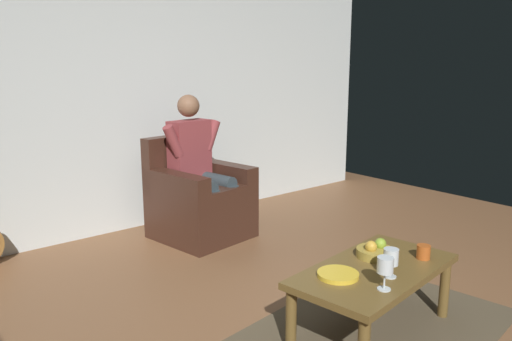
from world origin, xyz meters
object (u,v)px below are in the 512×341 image
person_seated (199,163)px  wine_glass_near (385,267)px  decorative_dish (338,275)px  candle_jar (423,252)px  coffee_table (374,277)px  fruit_bowl (375,251)px  wine_glass_far (391,259)px  armchair (199,201)px

person_seated → wine_glass_near: person_seated is taller
decorative_dish → candle_jar: (-0.59, 0.15, 0.03)m
decorative_dish → coffee_table: bearing=168.7°
fruit_bowl → candle_jar: fruit_bowl is taller
wine_glass_far → candle_jar: 0.38m
wine_glass_near → armchair: bearing=-99.0°
armchair → person_seated: 0.35m
armchair → wine_glass_far: (0.20, 2.18, 0.18)m
armchair → decorative_dish: size_ratio=3.97×
person_seated → wine_glass_far: size_ratio=7.88×
person_seated → coffee_table: bearing=77.4°
coffee_table → fruit_bowl: bearing=-143.7°
person_seated → wine_glass_near: bearing=72.9°
armchair → candle_jar: (-0.17, 2.15, 0.12)m
decorative_dish → candle_jar: 0.60m
wine_glass_near → decorative_dish: size_ratio=0.77×
wine_glass_near → candle_jar: size_ratio=2.11×
decorative_dish → candle_jar: bearing=165.6°
armchair → decorative_dish: 2.05m
armchair → person_seated: (-0.00, 0.01, 0.35)m
person_seated → decorative_dish: (0.42, 1.99, -0.26)m
wine_glass_far → coffee_table: bearing=-107.4°
armchair → decorative_dish: armchair is taller
fruit_bowl → candle_jar: bearing=134.0°
coffee_table → candle_jar: candle_jar is taller
armchair → decorative_dish: bearing=70.2°
armchair → wine_glass_near: (0.36, 2.26, 0.20)m
candle_jar → fruit_bowl: bearing=-46.0°
person_seated → decorative_dish: bearing=70.1°
decorative_dish → wine_glass_far: bearing=139.3°
wine_glass_near → fruit_bowl: bearing=-137.3°
wine_glass_near → wine_glass_far: size_ratio=1.09×
fruit_bowl → candle_jar: (-0.19, 0.20, 0.01)m
wine_glass_far → candle_jar: (-0.37, -0.03, -0.06)m
coffee_table → candle_jar: bearing=163.2°
person_seated → candle_jar: bearing=86.5°
wine_glass_near → fruit_bowl: (-0.33, -0.31, -0.09)m
wine_glass_near → candle_jar: wine_glass_near is taller
coffee_table → fruit_bowl: fruit_bowl is taller
wine_glass_near → fruit_bowl: 0.46m
wine_glass_near → wine_glass_far: 0.17m
armchair → coffee_table: 2.06m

